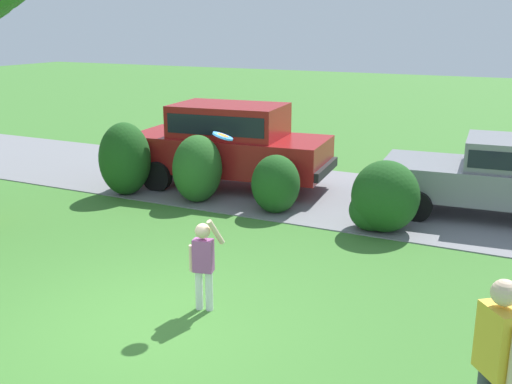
{
  "coord_description": "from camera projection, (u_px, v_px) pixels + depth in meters",
  "views": [
    {
      "loc": [
        4.31,
        -5.63,
        3.7
      ],
      "look_at": [
        0.22,
        2.65,
        1.1
      ],
      "focal_mm": 42.32,
      "sensor_mm": 36.0,
      "label": 1
    }
  ],
  "objects": [
    {
      "name": "ground_plane",
      "position": [
        149.0,
        323.0,
        7.7
      ],
      "size": [
        80.0,
        80.0,
        0.0
      ],
      "primitive_type": "plane",
      "color": "#3D752D"
    },
    {
      "name": "driveway_strip",
      "position": [
        326.0,
        195.0,
        13.39
      ],
      "size": [
        28.0,
        4.4,
        0.02
      ],
      "primitive_type": "cube",
      "color": "slate",
      "rests_on": "ground"
    },
    {
      "name": "shrub_near_tree",
      "position": [
        125.0,
        159.0,
        13.27
      ],
      "size": [
        1.1,
        1.19,
        1.62
      ],
      "color": "#1E511C",
      "rests_on": "ground"
    },
    {
      "name": "shrub_centre_left",
      "position": [
        197.0,
        169.0,
        12.75
      ],
      "size": [
        1.0,
        1.18,
        1.44
      ],
      "color": "#286023",
      "rests_on": "ground"
    },
    {
      "name": "shrub_centre",
      "position": [
        276.0,
        187.0,
        12.07
      ],
      "size": [
        0.97,
        0.99,
        1.18
      ],
      "color": "#1E511C",
      "rests_on": "ground"
    },
    {
      "name": "shrub_centre_right",
      "position": [
        382.0,
        199.0,
        10.97
      ],
      "size": [
        1.26,
        1.22,
        1.32
      ],
      "color": "#1E511C",
      "rests_on": "ground"
    },
    {
      "name": "parked_sedan",
      "position": [
        498.0,
        174.0,
        11.78
      ],
      "size": [
        4.53,
        2.36,
        1.56
      ],
      "color": "gray",
      "rests_on": "ground"
    },
    {
      "name": "parked_suv",
      "position": [
        229.0,
        141.0,
        13.84
      ],
      "size": [
        4.86,
        2.45,
        1.92
      ],
      "color": "maroon",
      "rests_on": "ground"
    },
    {
      "name": "child_thrower",
      "position": [
        203.0,
        259.0,
        7.88
      ],
      "size": [
        0.42,
        0.33,
        1.29
      ],
      "color": "white",
      "rests_on": "ground"
    },
    {
      "name": "frisbee",
      "position": [
        223.0,
        136.0,
        7.89
      ],
      "size": [
        0.29,
        0.28,
        0.15
      ],
      "color": "#337FDB"
    },
    {
      "name": "adult_onlooker",
      "position": [
        496.0,
        365.0,
        4.96
      ],
      "size": [
        0.4,
        0.43,
        1.74
      ],
      "color": "#3F3F4C",
      "rests_on": "ground"
    }
  ]
}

